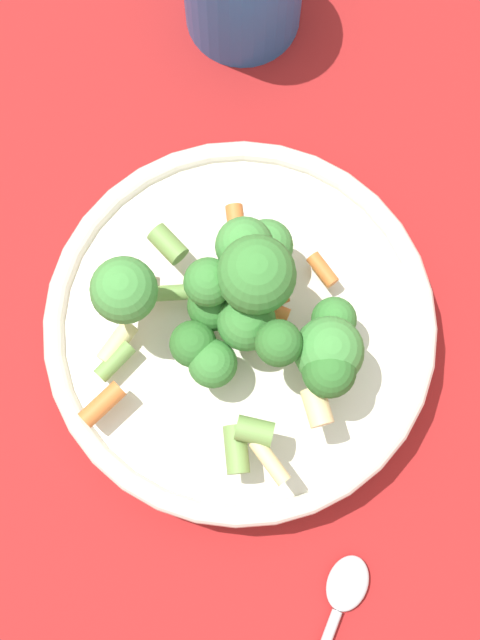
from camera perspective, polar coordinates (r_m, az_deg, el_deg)
ground_plane at (r=0.61m, az=-0.00°, el=-1.12°), size 3.00×3.00×0.00m
bowl at (r=0.58m, az=-0.00°, el=-0.65°), size 0.25×0.25×0.04m
pasta_salad at (r=0.53m, az=0.31°, el=0.75°), size 0.17×0.18×0.08m
spoon at (r=0.60m, az=5.78°, el=-19.17°), size 0.10×0.14×0.01m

